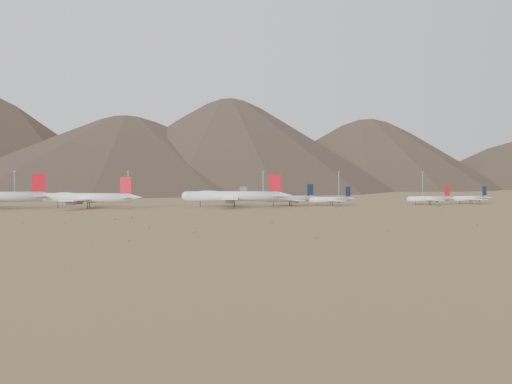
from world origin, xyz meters
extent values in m
plane|color=olive|center=(0.00, 0.00, 0.00)|extent=(3000.00, 3000.00, 0.00)
cone|color=white|center=(-113.04, 31.99, 8.28)|extent=(12.24, 7.49, 5.95)
cube|color=white|center=(-118.11, 31.28, 8.45)|extent=(8.79, 22.88, 0.40)
cube|color=red|center=(-119.38, 31.10, 16.96)|extent=(8.32, 1.74, 11.73)
cylinder|color=white|center=(-87.19, 22.89, 7.12)|extent=(57.68, 22.99, 6.04)
sphere|color=white|center=(-115.14, 31.50, 7.12)|extent=(5.92, 5.92, 5.92)
cone|color=white|center=(-55.89, 13.26, 7.57)|extent=(11.66, 8.30, 5.44)
cube|color=white|center=(-88.31, 23.24, 6.21)|extent=(24.72, 53.99, 0.76)
cube|color=white|center=(-60.36, 14.63, 7.72)|extent=(11.03, 21.02, 0.36)
cube|color=red|center=(-61.48, 14.98, 15.50)|extent=(7.43, 2.76, 10.72)
cylinder|color=black|center=(-106.76, 28.92, 2.05)|extent=(0.39, 0.39, 4.09)
cylinder|color=black|center=(-85.63, 23.99, 2.05)|extent=(0.49, 0.49, 4.09)
cylinder|color=black|center=(-86.52, 21.11, 2.05)|extent=(0.49, 0.49, 4.09)
ellipsoid|color=white|center=(-101.72, 27.37, 8.78)|extent=(19.22, 9.84, 3.63)
cylinder|color=slate|center=(-85.15, 33.49, 4.71)|extent=(6.39, 4.32, 2.72)
cylinder|color=slate|center=(-91.46, 12.99, 4.71)|extent=(6.39, 4.32, 2.72)
cylinder|color=slate|center=(-82.31, 42.71, 4.71)|extent=(6.39, 4.32, 2.72)
cylinder|color=slate|center=(-94.30, 3.77, 4.71)|extent=(6.39, 4.32, 2.72)
cylinder|color=white|center=(9.38, 21.61, 7.69)|extent=(63.48, 15.30, 6.53)
sphere|color=white|center=(-21.91, 26.03, 7.69)|extent=(6.40, 6.40, 6.40)
cone|color=white|center=(44.41, 16.67, 8.18)|extent=(12.08, 7.41, 5.88)
cube|color=white|center=(8.13, 21.79, 6.71)|extent=(18.10, 58.76, 0.82)
cube|color=white|center=(39.41, 17.37, 8.34)|extent=(8.71, 22.59, 0.39)
cube|color=red|center=(38.16, 17.55, 16.74)|extent=(8.22, 1.73, 11.58)
cylinder|color=black|center=(-12.52, 24.70, 2.21)|extent=(0.42, 0.42, 4.42)
cylinder|color=black|center=(10.86, 23.05, 2.21)|extent=(0.53, 0.53, 4.42)
cylinder|color=black|center=(10.40, 19.82, 2.21)|extent=(0.53, 0.53, 4.42)
ellipsoid|color=white|center=(-6.89, 23.91, 9.48)|extent=(20.70, 7.67, 3.92)
cylinder|color=slate|center=(9.74, 33.26, 5.09)|extent=(6.67, 3.79, 2.94)
cylinder|color=slate|center=(6.51, 10.32, 5.09)|extent=(6.67, 3.79, 2.94)
cylinder|color=slate|center=(11.20, 43.58, 5.09)|extent=(6.67, 3.79, 2.94)
cylinder|color=slate|center=(5.05, 0.00, 5.09)|extent=(6.67, 3.79, 2.94)
cylinder|color=white|center=(52.16, 35.05, 5.03)|extent=(38.19, 17.30, 4.24)
sphere|color=white|center=(33.78, 28.40, 5.03)|extent=(4.16, 4.16, 4.16)
cone|color=white|center=(72.74, 42.50, 5.34)|extent=(7.92, 5.99, 3.82)
cube|color=white|center=(51.42, 34.78, 4.39)|extent=(17.29, 33.63, 0.53)
cube|color=white|center=(69.80, 41.44, 5.45)|extent=(7.64, 13.17, 0.25)
cube|color=#111D34|center=(69.06, 41.17, 11.33)|extent=(4.91, 2.09, 8.38)
cylinder|color=black|center=(39.30, 30.39, 1.45)|extent=(0.45, 0.45, 2.90)
cylinder|color=black|center=(52.53, 36.31, 1.45)|extent=(0.56, 0.56, 2.90)
cylinder|color=black|center=(53.25, 34.32, 1.45)|extent=(0.56, 0.56, 2.90)
cylinder|color=slate|center=(48.23, 43.60, 3.34)|extent=(4.33, 3.13, 1.91)
cylinder|color=slate|center=(54.62, 25.96, 3.34)|extent=(4.33, 3.13, 1.91)
cylinder|color=white|center=(82.43, 32.92, 4.43)|extent=(33.38, 16.21, 3.74)
sphere|color=white|center=(66.44, 26.55, 4.43)|extent=(3.66, 3.66, 3.66)
cone|color=white|center=(100.35, 40.05, 4.71)|extent=(7.00, 5.42, 3.36)
cube|color=white|center=(81.80, 32.67, 3.87)|extent=(16.04, 29.46, 0.47)
cube|color=white|center=(97.79, 39.04, 4.80)|extent=(7.03, 11.57, 0.22)
cube|color=#111D34|center=(97.15, 38.78, 9.99)|extent=(4.28, 1.97, 7.38)
cylinder|color=black|center=(71.24, 28.46, 1.28)|extent=(0.39, 0.39, 2.56)
cylinder|color=black|center=(82.73, 34.04, 1.28)|extent=(0.49, 0.49, 2.56)
cylinder|color=black|center=(83.42, 32.31, 1.28)|extent=(0.49, 0.49, 2.56)
cylinder|color=slate|center=(78.74, 40.34, 2.94)|extent=(3.82, 2.84, 1.68)
cylinder|color=slate|center=(84.85, 24.99, 2.94)|extent=(3.82, 2.84, 1.68)
cylinder|color=white|center=(157.68, 31.92, 4.47)|extent=(34.83, 10.12, 3.77)
sphere|color=white|center=(140.62, 28.71, 4.47)|extent=(3.70, 3.70, 3.70)
cone|color=white|center=(176.80, 35.51, 4.75)|extent=(6.77, 4.49, 3.39)
cube|color=white|center=(157.00, 31.79, 3.90)|extent=(10.96, 30.28, 0.47)
cube|color=white|center=(174.07, 35.00, 4.84)|extent=(5.16, 11.69, 0.23)
cube|color=red|center=(173.38, 34.87, 10.07)|extent=(4.50, 1.17, 7.44)
cylinder|color=black|center=(145.73, 29.67, 1.29)|extent=(0.40, 0.40, 2.58)
cylinder|color=black|center=(158.19, 32.97, 1.29)|extent=(0.50, 0.50, 2.58)
cylinder|color=black|center=(158.54, 31.12, 1.29)|extent=(0.50, 0.50, 2.58)
cylinder|color=slate|center=(155.46, 39.98, 2.97)|extent=(3.73, 2.31, 1.70)
cylinder|color=slate|center=(158.54, 23.60, 2.97)|extent=(3.73, 2.31, 1.70)
cylinder|color=white|center=(194.94, 39.44, 4.31)|extent=(32.88, 14.49, 3.64)
sphere|color=white|center=(179.10, 33.92, 4.31)|extent=(3.57, 3.57, 3.57)
cone|color=white|center=(212.68, 45.63, 4.59)|extent=(6.78, 5.08, 3.28)
cube|color=white|center=(194.31, 39.22, 3.77)|extent=(14.54, 28.92, 0.46)
cube|color=white|center=(210.15, 44.74, 4.68)|extent=(6.45, 11.31, 0.22)
cube|color=#111D34|center=(209.52, 44.52, 9.73)|extent=(4.23, 1.75, 7.19)
cylinder|color=black|center=(183.85, 35.57, 1.25)|extent=(0.38, 0.38, 2.49)
cylinder|color=black|center=(195.28, 40.52, 1.25)|extent=(0.48, 0.48, 2.49)
cylinder|color=black|center=(195.88, 38.80, 1.25)|extent=(0.48, 0.48, 2.49)
cylinder|color=slate|center=(191.66, 46.82, 2.87)|extent=(3.71, 2.65, 1.64)
cylinder|color=slate|center=(196.96, 31.62, 2.87)|extent=(3.71, 2.65, 1.64)
cube|color=gray|center=(30.00, 120.00, 4.00)|extent=(8.00, 8.00, 8.00)
cube|color=slate|center=(30.00, 120.00, 10.00)|extent=(6.00, 6.00, 4.00)
cylinder|color=gray|center=(-157.14, 122.73, 12.50)|extent=(0.50, 0.50, 25.00)
cube|color=gray|center=(-157.14, 122.73, 25.30)|extent=(2.00, 0.60, 0.80)
cylinder|color=gray|center=(-67.65, 133.86, 12.50)|extent=(0.50, 0.50, 25.00)
cube|color=gray|center=(-67.65, 133.86, 25.30)|extent=(2.00, 0.60, 0.80)
cylinder|color=gray|center=(45.54, 108.72, 12.50)|extent=(0.50, 0.50, 25.00)
cube|color=gray|center=(45.54, 108.72, 25.30)|extent=(2.00, 0.60, 0.80)
cylinder|color=gray|center=(121.68, 140.51, 12.50)|extent=(0.50, 0.50, 25.00)
cube|color=gray|center=(121.68, 140.51, 25.30)|extent=(2.00, 0.60, 0.80)
cylinder|color=gray|center=(196.15, 124.57, 12.50)|extent=(0.50, 0.50, 25.00)
cube|color=gray|center=(196.15, 124.57, 25.30)|extent=(2.00, 0.60, 0.80)
ellipsoid|color=olive|center=(-42.73, -123.45, 0.30)|extent=(0.67, 0.67, 0.60)
ellipsoid|color=olive|center=(18.06, -10.25, 0.15)|extent=(0.60, 0.60, 0.30)
ellipsoid|color=olive|center=(-100.21, -94.10, 0.26)|extent=(0.92, 0.92, 0.52)
ellipsoid|color=olive|center=(-53.06, -66.02, 0.44)|extent=(1.06, 1.06, 0.88)
ellipsoid|color=olive|center=(-60.53, -77.67, 0.38)|extent=(1.05, 1.05, 0.76)
ellipsoid|color=olive|center=(49.57, -154.37, 0.23)|extent=(0.59, 0.59, 0.47)
ellipsoid|color=olive|center=(16.19, -172.69, 0.26)|extent=(1.03, 1.03, 0.53)
ellipsoid|color=olive|center=(-48.09, -172.68, 0.26)|extent=(0.95, 0.95, 0.51)
ellipsoid|color=olive|center=(-25.15, -145.91, 0.39)|extent=(0.96, 0.96, 0.77)
ellipsoid|color=olive|center=(11.73, -110.52, 0.31)|extent=(1.05, 1.05, 0.63)
ellipsoid|color=olive|center=(100.03, -99.78, 0.17)|extent=(0.54, 0.54, 0.33)
ellipsoid|color=olive|center=(137.14, -26.66, 0.29)|extent=(1.02, 1.02, 0.59)
ellipsoid|color=olive|center=(99.83, -132.67, 0.40)|extent=(0.97, 0.97, 0.80)
ellipsoid|color=olive|center=(-81.86, -93.34, 0.22)|extent=(0.62, 0.62, 0.43)
ellipsoid|color=olive|center=(60.79, -58.72, 0.32)|extent=(0.82, 0.82, 0.64)
camera|label=1|loc=(-35.88, -365.15, 21.83)|focal=40.00mm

